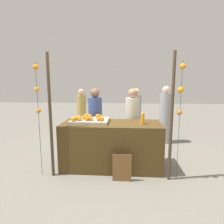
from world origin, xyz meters
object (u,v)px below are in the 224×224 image
Objects in this scene: orange_1 at (102,119)px; vendor_left at (95,125)px; chalkboard_sign at (122,168)px; juice_bottle at (143,119)px; stall_counter at (111,145)px; orange_0 at (73,119)px; vendor_right at (132,125)px.

vendor_left is (-0.26, 0.76, -0.29)m from orange_1.
juice_bottle is at bearing 53.32° from chalkboard_sign.
stall_counter is 1.24× the size of vendor_left.
orange_1 is 1.00m from chalkboard_sign.
chalkboard_sign is at bearing -126.68° from juice_bottle.
stall_counter is 26.05× the size of orange_1.
vendor_right reaches higher than orange_0.
stall_counter is 23.75× the size of orange_0.
chalkboard_sign is 0.32× the size of vendor_left.
stall_counter is at bearing -125.88° from vendor_right.
vendor_right is (0.88, -0.02, 0.00)m from vendor_left.
juice_bottle is (0.62, -0.05, 0.58)m from stall_counter.
orange_1 is (0.57, 0.07, -0.00)m from orange_0.
orange_1 is 0.05× the size of vendor_right.
vendor_left reaches higher than juice_bottle.
orange_0 is 0.93m from vendor_left.
vendor_left is at bearing 124.26° from stall_counter.
stall_counter is 1.24× the size of vendor_right.
vendor_left is at bearing 118.60° from chalkboard_sign.
chalkboard_sign is (0.97, -0.39, -0.80)m from orange_0.
orange_0 is 0.37× the size of juice_bottle.
orange_0 is at bearing 157.95° from chalkboard_sign.
juice_bottle is 0.14× the size of vendor_left.
chalkboard_sign is at bearing -61.40° from vendor_left.
orange_1 reaches higher than stall_counter.
juice_bottle is (0.80, 0.06, 0.01)m from orange_1.
juice_bottle is 0.44× the size of chalkboard_sign.
stall_counter is at bearing 175.05° from juice_bottle.
orange_1 is 0.15× the size of chalkboard_sign.
juice_bottle is 1.30m from vendor_left.
juice_bottle is at bearing 5.55° from orange_0.
orange_0 is at bearing -110.36° from vendor_left.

